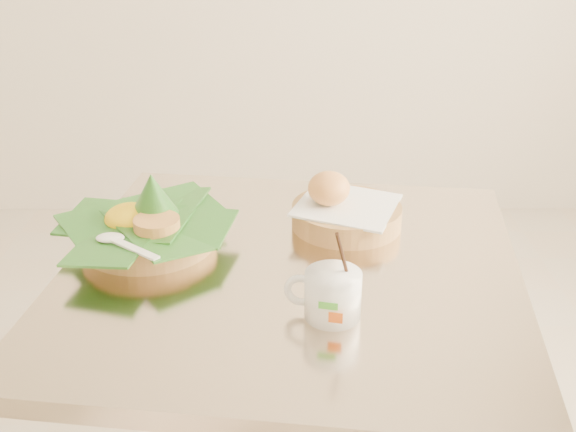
{
  "coord_description": "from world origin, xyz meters",
  "views": [
    {
      "loc": [
        0.17,
        -1.02,
        1.3
      ],
      "look_at": [
        0.17,
        -0.01,
        0.82
      ],
      "focal_mm": 45.0,
      "sensor_mm": 36.0,
      "label": 1
    }
  ],
  "objects_px": {
    "rice_basket": "(147,223)",
    "coffee_mug": "(331,293)",
    "cafe_table": "(291,382)",
    "bread_basket": "(344,211)"
  },
  "relations": [
    {
      "from": "bread_basket",
      "to": "coffee_mug",
      "type": "height_order",
      "value": "coffee_mug"
    },
    {
      "from": "cafe_table",
      "to": "coffee_mug",
      "type": "distance_m",
      "value": 0.3
    },
    {
      "from": "cafe_table",
      "to": "bread_basket",
      "type": "relative_size",
      "value": 3.83
    },
    {
      "from": "rice_basket",
      "to": "coffee_mug",
      "type": "distance_m",
      "value": 0.36
    },
    {
      "from": "rice_basket",
      "to": "coffee_mug",
      "type": "height_order",
      "value": "rice_basket"
    },
    {
      "from": "bread_basket",
      "to": "coffee_mug",
      "type": "bearing_deg",
      "value": -97.66
    },
    {
      "from": "coffee_mug",
      "to": "rice_basket",
      "type": "bearing_deg",
      "value": 142.9
    },
    {
      "from": "rice_basket",
      "to": "coffee_mug",
      "type": "xyz_separation_m",
      "value": [
        0.29,
        -0.22,
        -0.0
      ]
    },
    {
      "from": "cafe_table",
      "to": "rice_basket",
      "type": "relative_size",
      "value": 2.83
    },
    {
      "from": "bread_basket",
      "to": "coffee_mug",
      "type": "xyz_separation_m",
      "value": [
        -0.04,
        -0.28,
        0.01
      ]
    }
  ]
}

